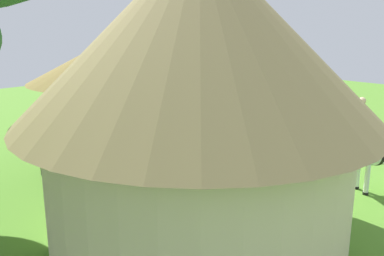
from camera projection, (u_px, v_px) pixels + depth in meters
The scene contains 13 objects.
ground_plane at pixel (237, 165), 11.56m from camera, with size 36.00×36.00×0.00m, color #4D8227.
thatched_hut at pixel (198, 85), 7.05m from camera, with size 6.06×6.06×5.11m.
shade_umbrella at pixel (105, 62), 11.17m from camera, with size 4.05×4.05×3.25m.
patio_dining_table at pixel (109, 138), 11.68m from camera, with size 1.65×1.12×0.74m.
patio_chair_near_hut at pixel (157, 141), 11.91m from camera, with size 0.60×0.60×0.90m.
patio_chair_east_end at pixel (99, 132), 12.89m from camera, with size 0.55×0.56×0.90m.
patio_chair_near_lawn at pixel (79, 157), 10.54m from camera, with size 0.57×0.56×0.90m.
guest_beside_umbrella at pixel (42, 138), 10.62m from camera, with size 0.34×0.53×1.57m.
standing_watcher at pixel (360, 120), 12.38m from camera, with size 0.44×0.48×1.66m.
striped_lounge_chair at pixel (217, 154), 11.66m from camera, with size 0.89×0.63×0.57m.
zebra_nearest_camera at pixel (295, 119), 12.76m from camera, with size 2.30×0.91×1.46m.
zebra_toward_hut at pixel (194, 110), 13.63m from camera, with size 0.98×2.18×1.55m.
brick_patio_kerb at pixel (237, 129), 15.22m from camera, with size 2.80×0.36×0.08m, color #A8573A.
Camera 1 is at (-6.91, 8.59, 3.80)m, focal length 39.82 mm.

